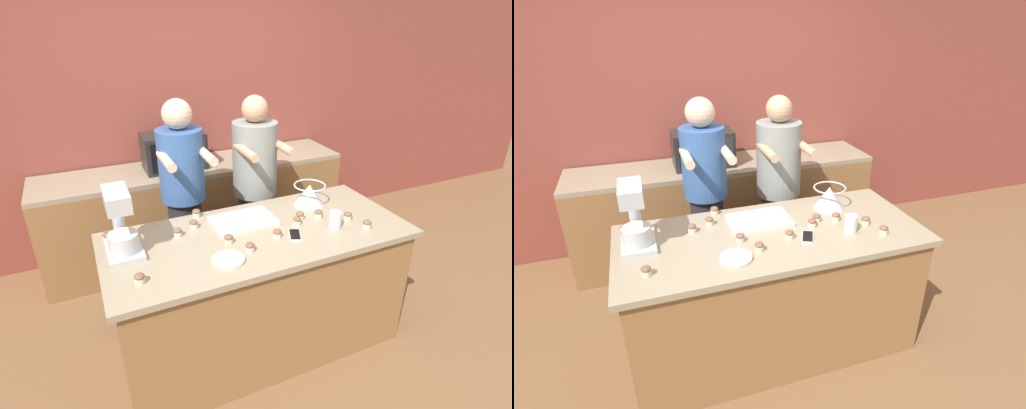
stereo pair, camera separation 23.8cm
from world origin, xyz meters
TOP-DOWN VIEW (x-y plane):
  - ground_plane at (0.00, 0.00)m, footprint 16.00×16.00m
  - back_wall at (0.00, 1.72)m, footprint 10.00×0.06m
  - island_counter at (0.00, 0.00)m, footprint 1.94×0.86m
  - back_counter at (0.00, 1.37)m, footprint 2.80×0.60m
  - person_left at (-0.29, 0.71)m, footprint 0.34×0.50m
  - person_right at (0.30, 0.71)m, footprint 0.36×0.52m
  - stand_mixer at (-0.81, 0.12)m, footprint 0.20×0.30m
  - mixing_bowl at (0.51, 0.22)m, footprint 0.23×0.23m
  - baking_tray at (-0.04, 0.17)m, footprint 0.41×0.28m
  - microwave_oven at (-0.19, 1.37)m, footprint 0.53×0.33m
  - cell_phone at (0.19, -0.13)m, footprint 0.12×0.16m
  - drinking_glass at (0.48, -0.14)m, footprint 0.08×0.08m
  - small_plate at (-0.29, -0.22)m, footprint 0.19×0.19m
  - cupcake_0 at (-0.89, 0.30)m, footprint 0.06×0.06m
  - cupcake_1 at (0.33, 0.05)m, footprint 0.06×0.06m
  - cupcake_2 at (-0.36, 0.23)m, footprint 0.06×0.06m
  - cupcake_3 at (-0.29, 0.38)m, footprint 0.06×0.06m
  - cupcake_4 at (-0.48, 0.17)m, footprint 0.06×0.06m
  - cupcake_5 at (0.46, 0.02)m, footprint 0.06×0.06m
  - cupcake_6 at (-0.22, -0.04)m, footprint 0.06×0.06m
  - cupcake_7 at (0.08, -0.10)m, footprint 0.06×0.06m
  - cupcake_8 at (0.27, -0.01)m, footprint 0.06×0.06m
  - cupcake_9 at (0.62, -0.09)m, footprint 0.06×0.06m
  - cupcake_10 at (-0.14, -0.18)m, footprint 0.06×0.06m
  - cupcake_11 at (-0.78, -0.22)m, footprint 0.06×0.06m
  - cupcake_12 at (0.66, -0.24)m, footprint 0.06×0.06m

SIDE VIEW (x-z plane):
  - ground_plane at x=0.00m, z-range 0.00..0.00m
  - island_counter at x=0.00m, z-range 0.00..0.90m
  - back_counter at x=0.00m, z-range 0.00..0.91m
  - person_right at x=0.30m, z-range 0.04..1.66m
  - person_left at x=-0.29m, z-range 0.05..1.69m
  - cell_phone at x=0.19m, z-range 0.90..0.91m
  - small_plate at x=-0.29m, z-range 0.90..0.92m
  - baking_tray at x=-0.04m, z-range 0.90..0.94m
  - cupcake_0 at x=-0.89m, z-range 0.90..0.96m
  - cupcake_1 at x=0.33m, z-range 0.90..0.96m
  - cupcake_2 at x=-0.36m, z-range 0.90..0.96m
  - cupcake_3 at x=-0.29m, z-range 0.90..0.96m
  - cupcake_4 at x=-0.48m, z-range 0.90..0.96m
  - cupcake_5 at x=0.46m, z-range 0.90..0.96m
  - cupcake_6 at x=-0.22m, z-range 0.90..0.96m
  - cupcake_7 at x=0.08m, z-range 0.90..0.96m
  - cupcake_8 at x=0.27m, z-range 0.90..0.96m
  - cupcake_9 at x=0.62m, z-range 0.90..0.96m
  - cupcake_10 at x=-0.14m, z-range 0.90..0.96m
  - cupcake_11 at x=-0.78m, z-range 0.90..0.96m
  - cupcake_12 at x=0.66m, z-range 0.90..0.96m
  - drinking_glass at x=0.48m, z-range 0.90..1.01m
  - mixing_bowl at x=0.51m, z-range 0.91..1.06m
  - microwave_oven at x=-0.19m, z-range 0.91..1.23m
  - stand_mixer at x=-0.81m, z-range 0.88..1.27m
  - back_wall at x=0.00m, z-range 0.00..2.70m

